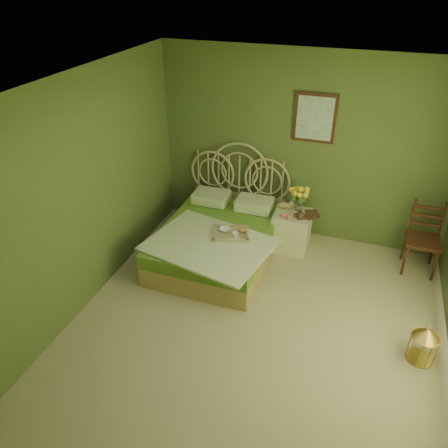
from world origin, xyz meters
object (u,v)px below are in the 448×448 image
at_px(bed, 219,237).
at_px(nightstand, 292,225).
at_px(chair, 424,233).
at_px(birdcage, 423,344).

bearing_deg(bed, nightstand, 30.86).
height_order(nightstand, chair, nightstand).
relative_size(bed, chair, 2.23).
relative_size(nightstand, birdcage, 2.35).
height_order(chair, birdcage, chair).
xyz_separation_m(nightstand, chair, (1.67, 0.09, 0.17)).
bearing_deg(nightstand, chair, 3.01).
xyz_separation_m(bed, chair, (2.56, 0.62, 0.23)).
relative_size(nightstand, chair, 1.03).
xyz_separation_m(chair, birdcage, (0.00, -1.67, -0.32)).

